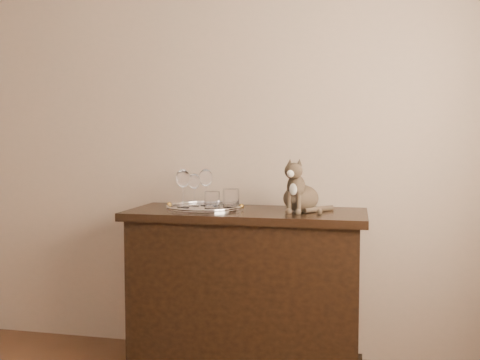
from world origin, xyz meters
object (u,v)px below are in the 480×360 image
Objects in this scene: sideboard at (246,293)px; wine_glass_a at (194,190)px; wine_glass_c at (183,188)px; cat at (301,185)px; tray at (205,208)px; wine_glass_b at (206,187)px; tumbler_c at (231,198)px; tumbler_a at (212,200)px.

wine_glass_a is (-0.30, 0.07, 0.52)m from sideboard.
cat is at bearing 2.56° from wine_glass_c.
wine_glass_c is (-0.11, -0.03, 0.10)m from tray.
wine_glass_c is at bearing -164.64° from tray.
wine_glass_b is 2.04× the size of tumbler_c.
wine_glass_a is 0.21m from tumbler_c.
sideboard is 0.51m from tumbler_a.
tray is 0.13m from wine_glass_b.
tray reaches higher than sideboard.
wine_glass_b reaches higher than sideboard.
tray is at bearing 15.36° from wine_glass_c.
tumbler_a is (-0.17, -0.03, 0.48)m from sideboard.
tray is 2.02× the size of wine_glass_c.
sideboard is 0.49m from tray.
tumbler_c is at bearing 12.08° from tray.
tray is 2.06× the size of wine_glass_b.
sideboard is 3.00× the size of tray.
tumbler_c is at bearing 13.57° from wine_glass_c.
tray is (-0.22, 0.02, 0.43)m from sideboard.
cat reaches higher than wine_glass_b.
wine_glass_b is at bearing 155.52° from sideboard.
wine_glass_c is at bearing -162.07° from cat.
wine_glass_a reaches higher than sideboard.
wine_glass_a is 0.08m from wine_glass_c.
wine_glass_b is 0.98× the size of wine_glass_c.
tumbler_c is (0.20, -0.01, -0.04)m from wine_glass_a.
wine_glass_c reaches higher than tumbler_c.
tumbler_c is at bearing 150.00° from sideboard.
sideboard is 6.06× the size of wine_glass_c.
cat is at bearing 6.42° from tumbler_a.
tray is at bearing -31.51° from wine_glass_a.
sideboard is 6.99× the size of wine_glass_a.
wine_glass_a is 0.88× the size of wine_glass_b.
tumbler_a is (0.12, -0.10, -0.04)m from wine_glass_a.
tumbler_c is 0.36× the size of cat.
wine_glass_a reaches higher than tray.
cat is (0.52, -0.09, 0.03)m from wine_glass_b.
tumbler_a is (0.16, -0.02, -0.06)m from wine_glass_c.
tumbler_c reaches higher than tumbler_a.
sideboard is at bearing -6.30° from tray.
wine_glass_b is at bearing 40.98° from wine_glass_a.
wine_glass_b is (-0.02, 0.09, 0.10)m from tray.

